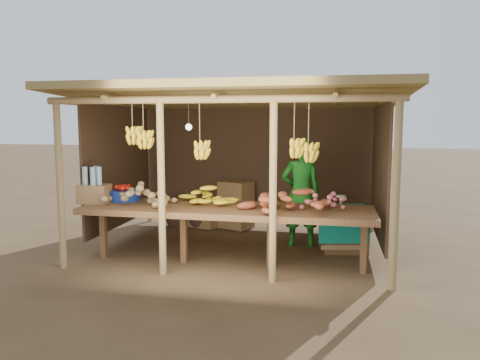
# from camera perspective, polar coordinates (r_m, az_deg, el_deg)

# --- Properties ---
(ground) EXTENTS (60.00, 60.00, 0.00)m
(ground) POSITION_cam_1_polar(r_m,az_deg,el_deg) (7.36, -0.00, -8.14)
(ground) COLOR brown
(ground) RESTS_ON ground
(stall_structure) EXTENTS (4.70, 3.50, 2.43)m
(stall_structure) POSITION_cam_1_polar(r_m,az_deg,el_deg) (7.06, -0.06, 6.95)
(stall_structure) COLOR #A68755
(stall_structure) RESTS_ON ground
(counter) EXTENTS (3.90, 1.05, 0.80)m
(counter) POSITION_cam_1_polar(r_m,az_deg,el_deg) (6.29, -1.70, -3.86)
(counter) COLOR brown
(counter) RESTS_ON ground
(potato_heap) EXTENTS (1.13, 0.90, 0.37)m
(potato_heap) POSITION_cam_1_polar(r_m,az_deg,el_deg) (6.53, -12.58, -1.44)
(potato_heap) COLOR #9E8051
(potato_heap) RESTS_ON counter
(sweet_potato_heap) EXTENTS (1.28, 0.98, 0.36)m
(sweet_potato_heap) POSITION_cam_1_polar(r_m,az_deg,el_deg) (5.95, 6.12, -2.15)
(sweet_potato_heap) COLOR #AE4C2C
(sweet_potato_heap) RESTS_ON counter
(onion_heap) EXTENTS (0.77, 0.58, 0.35)m
(onion_heap) POSITION_cam_1_polar(r_m,az_deg,el_deg) (6.08, 10.60, -2.10)
(onion_heap) COLOR #BD5C5E
(onion_heap) RESTS_ON counter
(banana_pile) EXTENTS (0.77, 0.58, 0.35)m
(banana_pile) POSITION_cam_1_polar(r_m,az_deg,el_deg) (6.50, -4.38, -1.40)
(banana_pile) COLOR yellow
(banana_pile) RESTS_ON counter
(tomato_basin) EXTENTS (0.44, 0.44, 0.23)m
(tomato_basin) POSITION_cam_1_polar(r_m,az_deg,el_deg) (6.97, -13.87, -1.68)
(tomato_basin) COLOR navy
(tomato_basin) RESTS_ON counter
(bottle_box) EXTENTS (0.44, 0.37, 0.52)m
(bottle_box) POSITION_cam_1_polar(r_m,az_deg,el_deg) (6.90, -17.34, -1.03)
(bottle_box) COLOR olive
(bottle_box) RESTS_ON counter
(vendor) EXTENTS (0.68, 0.52, 1.67)m
(vendor) POSITION_cam_1_polar(r_m,az_deg,el_deg) (7.32, 7.43, -1.59)
(vendor) COLOR #19721C
(vendor) RESTS_ON ground
(tarp_crate) EXTENTS (0.83, 0.75, 0.86)m
(tarp_crate) POSITION_cam_1_polar(r_m,az_deg,el_deg) (7.25, 12.48, -5.65)
(tarp_crate) COLOR brown
(tarp_crate) RESTS_ON ground
(carton_stack) EXTENTS (1.24, 0.60, 0.85)m
(carton_stack) POSITION_cam_1_polar(r_m,az_deg,el_deg) (8.53, -1.78, -3.45)
(carton_stack) COLOR olive
(carton_stack) RESTS_ON ground
(burlap_sacks) EXTENTS (0.94, 0.49, 0.67)m
(burlap_sacks) POSITION_cam_1_polar(r_m,az_deg,el_deg) (8.72, -6.16, -3.82)
(burlap_sacks) COLOR #4A3422
(burlap_sacks) RESTS_ON ground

